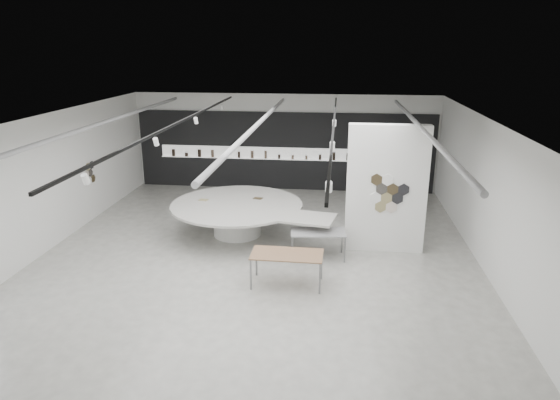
# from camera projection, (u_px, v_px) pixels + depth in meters

# --- Properties ---
(room) EXTENTS (12.02, 14.02, 3.82)m
(room) POSITION_uv_depth(u_px,v_px,m) (252.00, 185.00, 13.18)
(room) COLOR #B2B1A8
(room) RESTS_ON ground
(back_wall_display) EXTENTS (11.80, 0.27, 3.10)m
(back_wall_display) POSITION_uv_depth(u_px,v_px,m) (282.00, 151.00, 19.91)
(back_wall_display) COLOR black
(back_wall_display) RESTS_ON ground
(partition_column) EXTENTS (2.20, 0.38, 3.60)m
(partition_column) POSITION_uv_depth(u_px,v_px,m) (386.00, 189.00, 13.81)
(partition_column) COLOR white
(partition_column) RESTS_ON ground
(display_island) EXTENTS (5.41, 4.69, 1.03)m
(display_island) POSITION_uv_depth(u_px,v_px,m) (239.00, 215.00, 15.22)
(display_island) COLOR white
(display_island) RESTS_ON ground
(sample_table_wood) EXTENTS (1.74, 0.89, 0.81)m
(sample_table_wood) POSITION_uv_depth(u_px,v_px,m) (287.00, 256.00, 12.04)
(sample_table_wood) COLOR #866245
(sample_table_wood) RESTS_ON ground
(sample_table_stone) EXTENTS (1.56, 0.90, 0.77)m
(sample_table_stone) POSITION_uv_depth(u_px,v_px,m) (318.00, 234.00, 13.59)
(sample_table_stone) COLOR gray
(sample_table_stone) RESTS_ON ground
(kitchen_counter) EXTENTS (1.52, 0.75, 1.15)m
(kitchen_counter) POSITION_uv_depth(u_px,v_px,m) (368.00, 184.00, 19.49)
(kitchen_counter) COLOR white
(kitchen_counter) RESTS_ON ground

